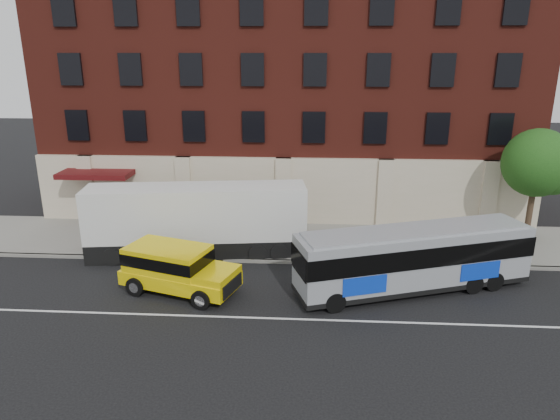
# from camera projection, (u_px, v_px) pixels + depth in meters

# --- Properties ---
(ground) EXTENTS (120.00, 120.00, 0.00)m
(ground) POSITION_uv_depth(u_px,v_px,m) (266.00, 325.00, 19.54)
(ground) COLOR black
(ground) RESTS_ON ground
(sidewalk) EXTENTS (60.00, 6.00, 0.15)m
(sidewalk) POSITION_uv_depth(u_px,v_px,m) (280.00, 240.00, 28.08)
(sidewalk) COLOR gray
(sidewalk) RESTS_ON ground
(kerb) EXTENTS (60.00, 0.25, 0.15)m
(kerb) POSITION_uv_depth(u_px,v_px,m) (277.00, 261.00, 25.23)
(kerb) COLOR gray
(kerb) RESTS_ON ground
(lane_line) EXTENTS (60.00, 0.12, 0.01)m
(lane_line) POSITION_uv_depth(u_px,v_px,m) (267.00, 318.00, 20.02)
(lane_line) COLOR silver
(lane_line) RESTS_ON ground
(building) EXTENTS (30.00, 12.10, 15.00)m
(building) POSITION_uv_depth(u_px,v_px,m) (288.00, 91.00, 33.34)
(building) COLOR maroon
(building) RESTS_ON sidewalk
(sign_pole) EXTENTS (0.30, 0.20, 2.50)m
(sign_pole) POSITION_uv_depth(u_px,v_px,m) (110.00, 231.00, 25.46)
(sign_pole) COLOR gray
(sign_pole) RESTS_ON ground
(street_tree) EXTENTS (3.60, 3.60, 6.20)m
(street_tree) POSITION_uv_depth(u_px,v_px,m) (538.00, 166.00, 26.42)
(street_tree) COLOR #3A291D
(street_tree) RESTS_ON sidewalk
(city_bus) EXTENTS (10.69, 5.50, 2.88)m
(city_bus) POSITION_uv_depth(u_px,v_px,m) (414.00, 257.00, 21.93)
(city_bus) COLOR #92969C
(city_bus) RESTS_ON ground
(yellow_suv) EXTENTS (5.50, 3.56, 2.05)m
(yellow_suv) POSITION_uv_depth(u_px,v_px,m) (175.00, 266.00, 21.97)
(yellow_suv) COLOR yellow
(yellow_suv) RESTS_ON ground
(shipping_container) EXTENTS (11.24, 3.67, 3.68)m
(shipping_container) POSITION_uv_depth(u_px,v_px,m) (197.00, 222.00, 25.71)
(shipping_container) COLOR black
(shipping_container) RESTS_ON ground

